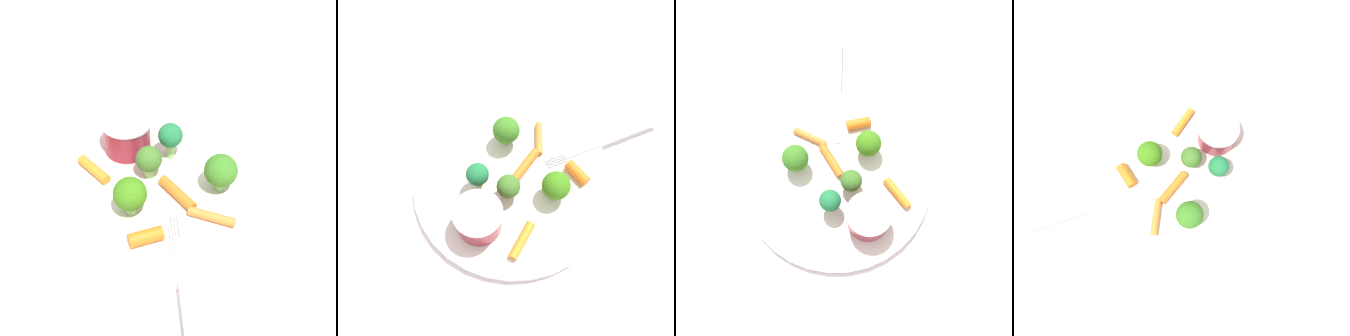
% 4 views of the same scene
% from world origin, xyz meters
% --- Properties ---
extents(ground_plane, '(2.40, 2.40, 0.00)m').
position_xyz_m(ground_plane, '(0.00, 0.00, 0.00)').
color(ground_plane, white).
extents(plate, '(0.26, 0.26, 0.01)m').
position_xyz_m(plate, '(0.00, 0.00, 0.01)').
color(plate, silver).
rests_on(plate, ground_plane).
extents(sauce_cup, '(0.06, 0.06, 0.04)m').
position_xyz_m(sauce_cup, '(-0.07, 0.02, 0.03)').
color(sauce_cup, maroon).
rests_on(sauce_cup, plate).
extents(broccoli_floret_0, '(0.03, 0.03, 0.05)m').
position_xyz_m(broccoli_floret_0, '(-0.02, 0.04, 0.04)').
color(broccoli_floret_0, '#85C26B').
rests_on(broccoli_floret_0, plate).
extents(broccoli_floret_1, '(0.04, 0.04, 0.05)m').
position_xyz_m(broccoli_floret_1, '(-0.01, -0.06, 0.04)').
color(broccoli_floret_1, '#82B162').
rests_on(broccoli_floret_1, plate).
extents(broccoli_floret_2, '(0.04, 0.04, 0.05)m').
position_xyz_m(broccoli_floret_2, '(0.05, 0.02, 0.04)').
color(broccoli_floret_2, '#80C269').
rests_on(broccoli_floret_2, plate).
extents(broccoli_floret_3, '(0.03, 0.03, 0.04)m').
position_xyz_m(broccoli_floret_3, '(-0.03, -0.00, 0.04)').
color(broccoli_floret_3, '#92BB6D').
rests_on(broccoli_floret_3, plate).
extents(carrot_stick_0, '(0.05, 0.02, 0.01)m').
position_xyz_m(carrot_stick_0, '(-0.08, -0.03, 0.02)').
color(carrot_stick_0, orange).
rests_on(carrot_stick_0, plate).
extents(carrot_stick_1, '(0.05, 0.03, 0.01)m').
position_xyz_m(carrot_stick_1, '(0.02, -0.01, 0.02)').
color(carrot_stick_1, orange).
rests_on(carrot_stick_1, plate).
extents(carrot_stick_2, '(0.05, 0.02, 0.01)m').
position_xyz_m(carrot_stick_2, '(0.07, -0.02, 0.02)').
color(carrot_stick_2, orange).
rests_on(carrot_stick_2, plate).
extents(carrot_stick_3, '(0.03, 0.04, 0.01)m').
position_xyz_m(carrot_stick_3, '(0.02, -0.08, 0.02)').
color(carrot_stick_3, orange).
rests_on(carrot_stick_3, plate).
extents(fork, '(0.12, 0.15, 0.00)m').
position_xyz_m(fork, '(0.08, -0.11, 0.01)').
color(fork, '#ACB2BF').
rests_on(fork, plate).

